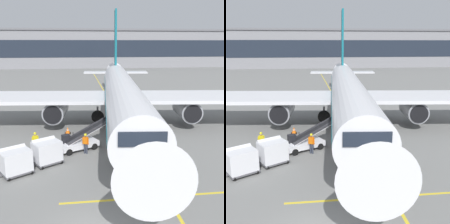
{
  "view_description": "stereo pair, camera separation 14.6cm",
  "coord_description": "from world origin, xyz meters",
  "views": [
    {
      "loc": [
        -0.31,
        -11.71,
        8.93
      ],
      "look_at": [
        2.72,
        12.15,
        3.0
      ],
      "focal_mm": 44.81,
      "sensor_mm": 36.0,
      "label": 1
    },
    {
      "loc": [
        -0.16,
        -11.73,
        8.93
      ],
      "look_at": [
        2.72,
        12.15,
        3.0
      ],
      "focal_mm": 44.81,
      "sensor_mm": 36.0,
      "label": 2
    }
  ],
  "objects": [
    {
      "name": "baggage_cart_second",
      "position": [
        -4.7,
        7.02,
        1.0
      ],
      "size": [
        2.73,
        2.42,
        1.91
      ],
      "color": "#515156",
      "rests_on": "ground"
    },
    {
      "name": "terminal_building",
      "position": [
        -5.54,
        99.85,
        7.0
      ],
      "size": [
        147.87,
        17.62,
        14.1
      ],
      "color": "gray",
      "rests_on": "ground"
    },
    {
      "name": "belt_loader",
      "position": [
        -0.12,
        11.24,
        0.81
      ],
      "size": [
        5.45,
        3.56,
        2.6
      ],
      "color": "silver",
      "rests_on": "ground"
    },
    {
      "name": "apron_guidance_line_stop_bar",
      "position": [
        4.47,
        2.8,
        0.0
      ],
      "size": [
        12.0,
        0.2,
        0.01
      ],
      "color": "yellow",
      "rests_on": "ground"
    },
    {
      "name": "baggage_cart_lead",
      "position": [
        -2.72,
        8.54,
        1.0
      ],
      "size": [
        2.73,
        2.42,
        1.91
      ],
      "color": "#515156",
      "rests_on": "ground"
    },
    {
      "name": "parked_airplane",
      "position": [
        4.55,
        18.16,
        3.62
      ],
      "size": [
        32.62,
        41.72,
        14.13
      ],
      "color": "white",
      "rests_on": "ground"
    },
    {
      "name": "apron_guidance_line_lead_in",
      "position": [
        4.86,
        17.39,
        0.0
      ],
      "size": [
        0.2,
        110.0,
        0.01
      ],
      "color": "yellow",
      "rests_on": "ground"
    },
    {
      "name": "ground_crew_by_loader",
      "position": [
        -3.9,
        11.05,
        1.0
      ],
      "size": [
        0.54,
        0.36,
        1.74
      ],
      "color": "black",
      "rests_on": "ground"
    },
    {
      "name": "ground_crew_by_carts",
      "position": [
        0.27,
        10.17,
        1.0
      ],
      "size": [
        0.51,
        0.39,
        1.74
      ],
      "color": "#333847",
      "rests_on": "ground"
    },
    {
      "name": "safety_cone_engine_keepout",
      "position": [
        -1.37,
        15.71,
        0.33
      ],
      "size": [
        0.59,
        0.59,
        0.68
      ],
      "color": "black",
      "rests_on": "ground"
    }
  ]
}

